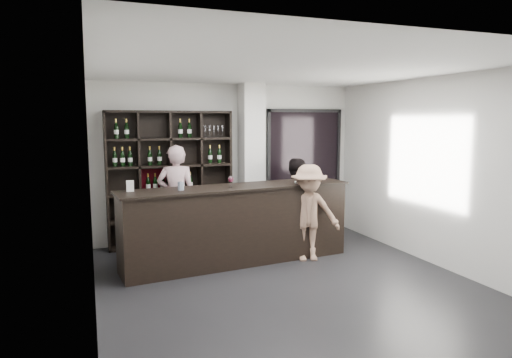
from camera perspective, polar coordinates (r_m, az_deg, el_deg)
name	(u,v)px	position (r m, az deg, el deg)	size (l,w,h in m)	color
floor	(288,284)	(6.45, 4.04, -12.99)	(5.00, 5.50, 0.01)	black
wine_shelf	(170,179)	(8.25, -10.65, 0.03)	(2.20, 0.35, 2.40)	black
structural_column	(251,163)	(8.51, -0.57, 2.08)	(0.40, 0.40, 2.90)	silver
glass_panel	(304,162)	(9.18, 6.04, 2.12)	(1.60, 0.08, 2.10)	black
tasting_counter	(238,224)	(7.19, -2.30, -5.69)	(3.69, 0.76, 1.22)	black
taster_pink	(177,197)	(8.02, -9.91, -2.26)	(0.66, 0.43, 1.82)	#CAA1A6
taster_black	(294,201)	(8.26, 4.82, -2.81)	(0.76, 0.59, 1.56)	black
customer	(309,213)	(7.32, 6.59, -4.22)	(1.00, 0.57, 1.54)	#8E6B56
wine_glass	(231,181)	(6.90, -3.17, -0.26)	(0.09, 0.09, 0.20)	white
spit_cup	(181,186)	(6.74, -9.38, -0.88)	(0.09, 0.09, 0.12)	silver
napkin_stack	(299,182)	(7.45, 5.39, -0.41)	(0.13, 0.13, 0.02)	white
card_stand	(130,186)	(6.77, -15.46, -0.86)	(0.11, 0.05, 0.16)	white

